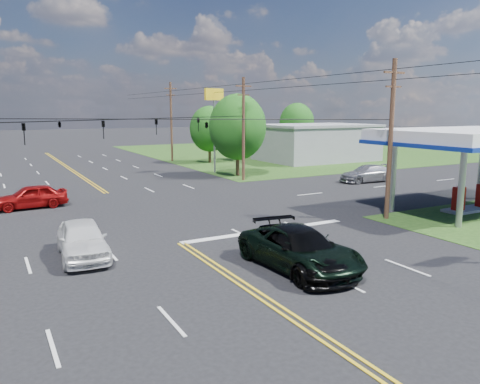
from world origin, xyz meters
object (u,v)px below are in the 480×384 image
tree_right_b (209,129)px  suv_black (301,249)px  tree_right_a (238,127)px  pickup_white (82,239)px  pole_ne (243,128)px  gas_canopy (476,139)px  pole_right_far (171,121)px  pickup_dkgreen (300,249)px  retail_ne (316,143)px  pole_se (391,138)px  tree_far_r (297,123)px

tree_right_b → suv_black: 40.43m
tree_right_a → pickup_white: bearing=-133.1°
pole_ne → suv_black: 25.37m
gas_canopy → suv_black: 17.40m
tree_right_a → tree_right_b: tree_right_a is taller
pole_right_far → pickup_dkgreen: size_ratio=1.66×
pickup_dkgreen → retail_ne: bearing=48.0°
tree_right_a → pole_ne: bearing=-108.4°
retail_ne → pole_se: (-17.00, -29.00, 2.72)m
pole_ne → tree_right_b: pole_ne is taller
pole_right_far → suv_black: bearing=-103.4°
pole_ne → retail_ne: bearing=32.9°
tree_right_a → pickup_dkgreen: tree_right_a is taller
tree_right_a → suv_black: tree_right_a is taller
retail_ne → tree_far_r: tree_far_r is taller
suv_black → pickup_white: (-7.71, 5.96, -0.00)m
tree_right_a → pickup_white: 27.68m
pole_ne → tree_far_r: 29.70m
gas_canopy → pole_ne: 20.08m
pole_se → tree_right_a: (1.00, 21.00, -0.05)m
retail_ne → gas_canopy: (-10.50, -30.00, 2.51)m
suv_black → tree_far_r: bearing=62.7°
pole_se → suv_black: 11.88m
retail_ne → suv_black: 43.40m
gas_canopy → pole_right_far: 38.55m
gas_canopy → pole_ne: (-6.50, 19.00, 0.20)m
pole_right_far → suv_black: size_ratio=1.70×
suv_black → tree_right_b: bearing=78.3°
tree_right_b → pickup_dkgreen: 40.36m
pickup_dkgreen → tree_right_a: bearing=63.5°
gas_canopy → pickup_white: gas_canopy is taller
tree_far_r → pole_ne: bearing=-135.0°
pole_right_far → pickup_dkgreen: bearing=-103.4°
suv_black → pole_ne: bearing=74.4°
tree_far_r → pickup_white: tree_far_r is taller
retail_ne → pole_right_far: 19.02m
pole_right_far → tree_far_r: pole_right_far is taller
gas_canopy → pole_ne: size_ratio=1.28×
tree_right_a → retail_ne: bearing=26.6°
tree_far_r → suv_black: tree_far_r is taller
gas_canopy → suv_black: gas_canopy is taller
tree_right_b → tree_far_r: 18.50m
gas_canopy → pickup_dkgreen: bearing=-166.8°
pole_ne → suv_black: bearing=-113.5°
retail_ne → gas_canopy: gas_canopy is taller
gas_canopy → pickup_white: 24.59m
gas_canopy → tree_right_a: bearing=104.0°
gas_canopy → tree_right_b: size_ratio=1.72×
tree_right_b → suv_black: size_ratio=1.21×
tree_right_b → pickup_white: tree_right_b is taller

